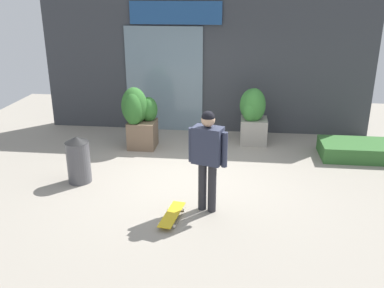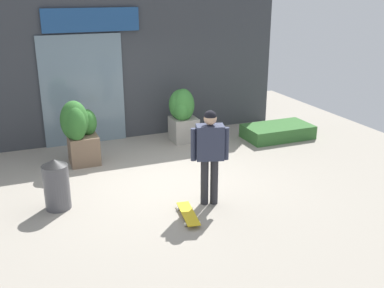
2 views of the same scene
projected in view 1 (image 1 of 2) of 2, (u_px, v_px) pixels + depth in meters
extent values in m
plane|color=gray|center=(191.00, 179.00, 7.72)|extent=(12.00, 12.00, 0.00)
cube|color=#383A3F|center=(206.00, 64.00, 9.92)|extent=(7.69, 0.25, 3.23)
cube|color=slate|center=(164.00, 80.00, 10.02)|extent=(1.83, 0.06, 2.47)
cube|color=navy|center=(175.00, 13.00, 9.44)|extent=(2.10, 0.05, 0.50)
cylinder|color=#28282D|center=(212.00, 188.00, 6.47)|extent=(0.13, 0.13, 0.80)
cylinder|color=#28282D|center=(202.00, 186.00, 6.53)|extent=(0.13, 0.13, 0.80)
cube|color=#2D3347|center=(208.00, 145.00, 6.26)|extent=(0.50, 0.38, 0.57)
cylinder|color=#2D3347|center=(225.00, 150.00, 6.17)|extent=(0.09, 0.09, 0.54)
cylinder|color=#2D3347|center=(191.00, 145.00, 6.37)|extent=(0.09, 0.09, 0.54)
sphere|color=tan|center=(208.00, 120.00, 6.13)|extent=(0.21, 0.21, 0.21)
sphere|color=black|center=(208.00, 118.00, 6.11)|extent=(0.20, 0.20, 0.20)
cube|color=gold|center=(172.00, 214.00, 6.37)|extent=(0.32, 0.83, 0.02)
cylinder|color=silver|center=(174.00, 226.00, 6.12)|extent=(0.04, 0.06, 0.05)
cylinder|color=silver|center=(160.00, 224.00, 6.18)|extent=(0.04, 0.06, 0.05)
cylinder|color=silver|center=(184.00, 209.00, 6.59)|extent=(0.04, 0.06, 0.05)
cylinder|color=silver|center=(170.00, 208.00, 6.65)|extent=(0.04, 0.06, 0.05)
cube|color=brown|center=(143.00, 134.00, 9.17)|extent=(0.58, 0.58, 0.59)
ellipsoid|color=#2D6628|center=(149.00, 110.00, 9.07)|extent=(0.38, 0.42, 0.54)
ellipsoid|color=#2D6628|center=(134.00, 109.00, 8.85)|extent=(0.42, 0.51, 0.72)
ellipsoid|color=#2D6628|center=(134.00, 106.00, 8.92)|extent=(0.55, 0.54, 0.80)
cube|color=gray|center=(254.00, 131.00, 9.44)|extent=(0.58, 0.58, 0.56)
ellipsoid|color=#387A33|center=(252.00, 105.00, 9.28)|extent=(0.56, 0.53, 0.72)
ellipsoid|color=#387A33|center=(251.00, 110.00, 9.20)|extent=(0.37, 0.49, 0.52)
ellipsoid|color=#387A33|center=(254.00, 105.00, 9.19)|extent=(0.51, 0.52, 0.75)
cylinder|color=#4C4C51|center=(79.00, 162.00, 7.49)|extent=(0.41, 0.41, 0.75)
cone|color=black|center=(76.00, 140.00, 7.34)|extent=(0.42, 0.42, 0.10)
cube|color=#33662D|center=(360.00, 150.00, 8.64)|extent=(1.61, 0.90, 0.32)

